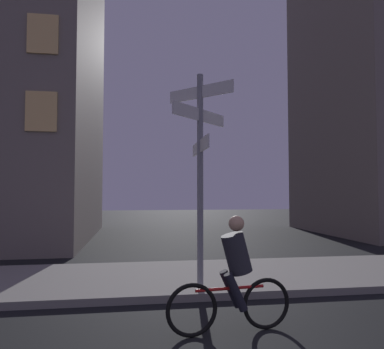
{
  "coord_description": "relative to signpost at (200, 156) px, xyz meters",
  "views": [
    {
      "loc": [
        -1.43,
        -1.76,
        1.93
      ],
      "look_at": [
        -0.32,
        5.42,
        2.29
      ],
      "focal_mm": 34.84,
      "sensor_mm": 36.0,
      "label": 1
    }
  ],
  "objects": [
    {
      "name": "sidewalk_kerb",
      "position": [
        0.16,
        1.09,
        -2.57
      ],
      "size": [
        40.0,
        3.27,
        0.14
      ],
      "primitive_type": "cube",
      "color": "gray",
      "rests_on": "ground_plane"
    },
    {
      "name": "signpost",
      "position": [
        0.0,
        0.0,
        0.0
      ],
      "size": [
        1.23,
        1.68,
        4.12
      ],
      "color": "gray",
      "rests_on": "sidewalk_kerb"
    },
    {
      "name": "cyclist",
      "position": [
        0.1,
        -2.04,
        -1.9
      ],
      "size": [
        1.81,
        0.37,
        1.61
      ],
      "color": "black",
      "rests_on": "ground_plane"
    }
  ]
}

